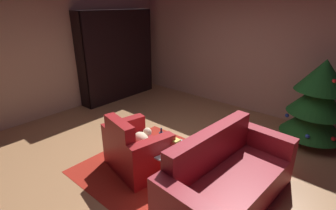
{
  "coord_description": "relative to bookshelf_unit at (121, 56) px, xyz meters",
  "views": [
    {
      "loc": [
        2.18,
        -2.63,
        2.34
      ],
      "look_at": [
        -0.1,
        0.01,
        0.93
      ],
      "focal_mm": 27.28,
      "sensor_mm": 36.0,
      "label": 1
    }
  ],
  "objects": [
    {
      "name": "bottle_on_table",
      "position": [
        2.98,
        -1.78,
        -0.52
      ],
      "size": [
        0.07,
        0.07,
        0.27
      ],
      "color": "#2E3A50",
      "rests_on": "coffee_table"
    },
    {
      "name": "ground_plane",
      "position": [
        2.96,
        -1.5,
        -1.06
      ],
      "size": [
        7.67,
        7.67,
        0.0
      ],
      "primitive_type": "plane",
      "color": "#A9784E"
    },
    {
      "name": "bookshelf_unit",
      "position": [
        0.0,
        0.0,
        0.0
      ],
      "size": [
        0.39,
        2.05,
        2.18
      ],
      "color": "black",
      "rests_on": "ground"
    },
    {
      "name": "coffee_table",
      "position": [
        3.15,
        -1.78,
        -0.67
      ],
      "size": [
        0.62,
        0.62,
        0.44
      ],
      "color": "black",
      "rests_on": "ground"
    },
    {
      "name": "decorated_tree",
      "position": [
        4.43,
        0.56,
        -0.28
      ],
      "size": [
        1.04,
        1.04,
        1.5
      ],
      "color": "brown",
      "rests_on": "ground"
    },
    {
      "name": "book_stack_on_table",
      "position": [
        3.15,
        -1.73,
        -0.55
      ],
      "size": [
        0.23,
        0.17,
        0.14
      ],
      "color": "#374782",
      "rests_on": "coffee_table"
    },
    {
      "name": "wall_back",
      "position": [
        2.96,
        1.3,
        0.26
      ],
      "size": [
        6.52,
        0.06,
        2.64
      ],
      "primitive_type": "cube",
      "color": "tan",
      "rests_on": "ground"
    },
    {
      "name": "armchair_red",
      "position": [
        2.66,
        -1.99,
        -0.75
      ],
      "size": [
        1.06,
        0.86,
        0.86
      ],
      "color": "maroon",
      "rests_on": "ground"
    },
    {
      "name": "area_rug",
      "position": [
        3.16,
        -1.79,
        -1.06
      ],
      "size": [
        2.53,
        2.0,
        0.01
      ],
      "primitive_type": "cube",
      "color": "#A32318",
      "rests_on": "ground"
    },
    {
      "name": "couch_red",
      "position": [
        4.01,
        -1.72,
        -0.75
      ],
      "size": [
        0.94,
        1.99,
        0.9
      ],
      "color": "maroon",
      "rests_on": "ground"
    },
    {
      "name": "wall_left",
      "position": [
        -0.27,
        -1.5,
        0.26
      ],
      "size": [
        0.06,
        5.67,
        2.64
      ],
      "primitive_type": "cube",
      "color": "tan",
      "rests_on": "ground"
    }
  ]
}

